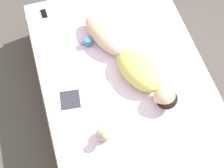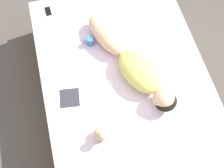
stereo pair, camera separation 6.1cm
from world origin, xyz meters
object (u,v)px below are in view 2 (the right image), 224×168
Objects in this scene: person at (132,63)px; open_magazine at (84,97)px; coffee_mug at (90,41)px; cell_phone at (48,12)px.

person is 0.54m from open_magazine.
open_magazine is at bearing -1.49° from person.
person is 10.81× the size of coffee_mug.
open_magazine and cell_phone have the same top height.
open_magazine is (0.50, 0.18, -0.09)m from person.
person reaches higher than cell_phone.
person is at bearing 130.58° from coffee_mug.
coffee_mug is at bearing 121.26° from cell_phone.
coffee_mug reaches higher than cell_phone.
open_magazine is 3.78× the size of cell_phone.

